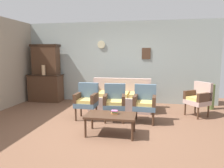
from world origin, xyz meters
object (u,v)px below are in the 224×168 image
(book_stack_on_table, at_px, (115,112))
(wingback_chair_by_fireplace, at_px, (199,97))
(coffee_table, at_px, (111,117))
(vase_on_cabinet, at_px, (43,70))
(armchair_near_cabinet, at_px, (145,102))
(side_cabinet, at_px, (46,88))
(floral_couch, at_px, (121,98))
(floor_vase_by_wall, at_px, (211,97))
(armchair_near_couch_end, at_px, (87,99))
(armchair_row_middle, at_px, (115,101))

(book_stack_on_table, bearing_deg, wingback_chair_by_fireplace, 39.30)
(coffee_table, height_order, book_stack_on_table, book_stack_on_table)
(vase_on_cabinet, xyz_separation_m, armchair_near_cabinet, (3.41, -1.46, -0.60))
(side_cabinet, relative_size, wingback_chair_by_fireplace, 1.28)
(vase_on_cabinet, distance_m, book_stack_on_table, 3.71)
(floral_couch, relative_size, floor_vase_by_wall, 2.35)
(armchair_near_couch_end, bearing_deg, floor_vase_by_wall, 24.49)
(side_cabinet, bearing_deg, book_stack_on_table, -41.14)
(coffee_table, distance_m, floor_vase_by_wall, 3.56)
(vase_on_cabinet, distance_m, armchair_near_cabinet, 3.76)
(side_cabinet, distance_m, floor_vase_by_wall, 5.37)
(coffee_table, xyz_separation_m, floor_vase_by_wall, (2.58, 2.45, -0.00))
(floral_couch, distance_m, book_stack_on_table, 1.90)
(armchair_near_cabinet, bearing_deg, floral_couch, 125.27)
(wingback_chair_by_fireplace, height_order, floor_vase_by_wall, wingback_chair_by_fireplace)
(floral_couch, xyz_separation_m, wingback_chair_by_fireplace, (2.11, -0.28, 0.17))
(vase_on_cabinet, relative_size, book_stack_on_table, 2.45)
(floral_couch, xyz_separation_m, armchair_row_middle, (-0.00, -1.05, 0.17))
(wingback_chair_by_fireplace, bearing_deg, side_cabinet, 169.56)
(coffee_table, bearing_deg, floor_vase_by_wall, 43.59)
(floor_vase_by_wall, bearing_deg, armchair_near_couch_end, -155.51)
(armchair_row_middle, xyz_separation_m, armchair_near_cabinet, (0.73, 0.02, 0.00))
(armchair_near_cabinet, xyz_separation_m, wingback_chair_by_fireplace, (1.38, 0.75, 0.00))
(armchair_near_cabinet, xyz_separation_m, book_stack_on_table, (-0.59, -0.86, -0.04))
(vase_on_cabinet, distance_m, floral_couch, 2.82)
(armchair_row_middle, bearing_deg, coffee_table, -85.30)
(armchair_near_cabinet, distance_m, wingback_chair_by_fireplace, 1.57)
(coffee_table, bearing_deg, vase_on_cabinet, 139.21)
(wingback_chair_by_fireplace, bearing_deg, floor_vase_by_wall, 55.70)
(armchair_near_cabinet, bearing_deg, book_stack_on_table, -124.22)
(floral_couch, relative_size, armchair_near_cabinet, 1.96)
(vase_on_cabinet, height_order, armchair_near_cabinet, vase_on_cabinet)
(wingback_chair_by_fireplace, bearing_deg, armchair_near_cabinet, -151.55)
(vase_on_cabinet, distance_m, armchair_near_couch_end, 2.51)
(book_stack_on_table, bearing_deg, armchair_row_middle, 99.70)
(coffee_table, distance_m, book_stack_on_table, 0.12)
(armchair_near_couch_end, xyz_separation_m, coffee_table, (0.79, -0.92, -0.12))
(armchair_near_cabinet, height_order, floor_vase_by_wall, armchair_near_cabinet)
(side_cabinet, distance_m, wingback_chair_by_fireplace, 4.91)
(wingback_chair_by_fireplace, bearing_deg, book_stack_on_table, -140.70)
(side_cabinet, bearing_deg, armchair_row_middle, -31.45)
(coffee_table, bearing_deg, book_stack_on_table, 36.90)
(side_cabinet, xyz_separation_m, armchair_row_middle, (2.72, -1.66, 0.03))
(floor_vase_by_wall, bearing_deg, side_cabinet, 178.93)
(vase_on_cabinet, relative_size, wingback_chair_by_fireplace, 0.38)
(vase_on_cabinet, height_order, armchair_near_couch_end, vase_on_cabinet)
(armchair_near_cabinet, height_order, wingback_chair_by_fireplace, same)
(vase_on_cabinet, height_order, coffee_table, vase_on_cabinet)
(armchair_near_couch_end, relative_size, floor_vase_by_wall, 1.20)
(wingback_chair_by_fireplace, xyz_separation_m, coffee_table, (-2.04, -1.66, -0.12))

